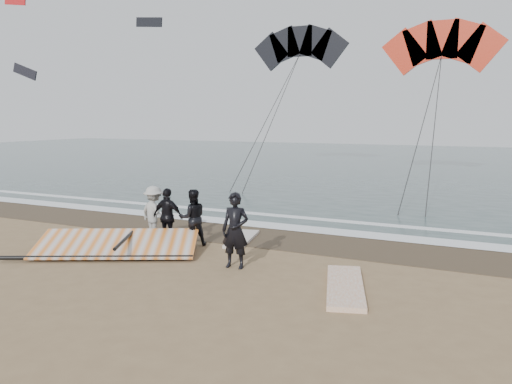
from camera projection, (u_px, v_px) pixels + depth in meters
ground at (184, 278)px, 11.27m from camera, size 120.00×120.00×0.00m
sea at (406, 162)px, 40.87m from camera, size 120.00×54.00×0.02m
wet_sand at (265, 236)px, 15.30m from camera, size 120.00×2.80×0.01m
foam_near at (282, 226)px, 16.56m from camera, size 120.00×0.90×0.01m
foam_far at (300, 217)px, 18.08m from camera, size 120.00×0.45×0.01m
man_main at (235, 230)px, 11.96m from camera, size 0.72×0.51×1.84m
board_white at (345, 286)px, 10.58m from camera, size 1.47×2.79×0.11m
board_cream at (242, 239)px, 14.79m from camera, size 0.98×2.20×0.09m
trio_cluster at (170, 215)px, 14.40m from camera, size 2.49×1.04×1.63m
sail_rig at (118, 246)px, 13.40m from camera, size 4.51×3.54×0.52m
kite_red at (442, 50)px, 26.28m from camera, size 6.87×5.20×12.25m
kite_dark at (300, 50)px, 33.60m from camera, size 7.50×6.01×14.24m
distant_kites at (62, 30)px, 49.62m from camera, size 18.78×6.12×9.40m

